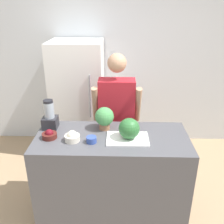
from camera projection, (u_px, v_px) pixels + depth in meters
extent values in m
cube|color=silver|center=(115.00, 63.00, 3.83)|extent=(8.00, 0.06, 2.60)
cube|color=#4C4C51|center=(112.00, 175.00, 2.63)|extent=(1.51, 0.68, 0.94)
cube|color=white|center=(79.00, 99.00, 3.68)|extent=(0.72, 0.67, 1.68)
cylinder|color=gray|center=(90.00, 97.00, 3.28)|extent=(0.02, 0.02, 0.59)
cube|color=gray|center=(116.00, 152.00, 3.19)|extent=(0.32, 0.18, 0.79)
cube|color=#B21E28|center=(117.00, 103.00, 2.92)|extent=(0.42, 0.22, 0.56)
sphere|color=tan|center=(117.00, 63.00, 2.73)|extent=(0.21, 0.21, 0.21)
cylinder|color=tan|center=(95.00, 105.00, 2.89)|extent=(0.07, 0.23, 0.47)
cylinder|color=tan|center=(138.00, 105.00, 2.88)|extent=(0.07, 0.23, 0.47)
cube|color=white|center=(128.00, 139.00, 2.39)|extent=(0.40, 0.28, 0.01)
sphere|color=#2D6B33|center=(129.00, 128.00, 2.36)|extent=(0.20, 0.20, 0.20)
cylinder|color=#511E19|center=(49.00, 136.00, 2.41)|extent=(0.14, 0.14, 0.05)
sphere|color=maroon|center=(49.00, 133.00, 2.40)|extent=(0.08, 0.08, 0.08)
cylinder|color=beige|center=(72.00, 138.00, 2.36)|extent=(0.15, 0.15, 0.06)
sphere|color=white|center=(72.00, 135.00, 2.35)|extent=(0.09, 0.09, 0.09)
cylinder|color=#334C9E|center=(91.00, 140.00, 2.34)|extent=(0.10, 0.10, 0.06)
cube|color=#28282D|center=(50.00, 123.00, 2.60)|extent=(0.15, 0.15, 0.12)
cylinder|color=#99A3AD|center=(49.00, 110.00, 2.54)|extent=(0.10, 0.10, 0.16)
cylinder|color=black|center=(48.00, 101.00, 2.50)|extent=(0.10, 0.10, 0.02)
cylinder|color=#996647|center=(105.00, 126.00, 2.59)|extent=(0.11, 0.11, 0.06)
sphere|color=#478E4C|center=(104.00, 116.00, 2.54)|extent=(0.19, 0.19, 0.19)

